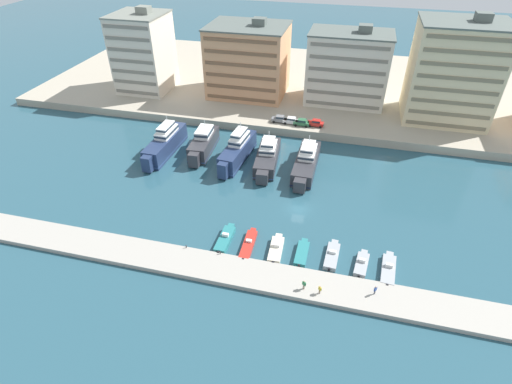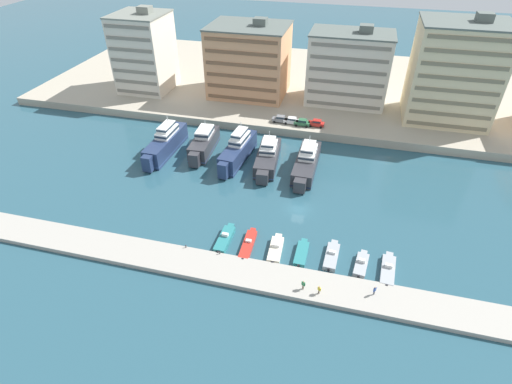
# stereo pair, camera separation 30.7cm
# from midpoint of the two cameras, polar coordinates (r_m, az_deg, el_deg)

# --- Properties ---
(ground_plane) EXTENTS (400.00, 400.00, 0.00)m
(ground_plane) POSITION_cam_midpoint_polar(r_m,az_deg,el_deg) (79.85, 5.96, -2.42)
(ground_plane) COLOR #285160
(quay_promenade) EXTENTS (180.00, 70.00, 2.15)m
(quay_promenade) POSITION_cam_midpoint_polar(r_m,az_deg,el_deg) (135.76, 10.45, 14.59)
(quay_promenade) COLOR #ADA38E
(quay_promenade) RESTS_ON ground
(pier_dock) EXTENTS (120.00, 6.30, 0.83)m
(pier_dock) POSITION_cam_midpoint_polar(r_m,az_deg,el_deg) (65.53, 3.22, -12.43)
(pier_dock) COLOR #A8A399
(pier_dock) RESTS_ON ground
(yacht_navy_far_left) EXTENTS (4.42, 19.31, 8.60)m
(yacht_navy_far_left) POSITION_cam_midpoint_polar(r_m,az_deg,el_deg) (98.90, -12.94, 6.82)
(yacht_navy_far_left) COLOR navy
(yacht_navy_far_left) RESTS_ON ground
(yacht_charcoal_left) EXTENTS (5.02, 16.28, 7.28)m
(yacht_charcoal_left) POSITION_cam_midpoint_polar(r_m,az_deg,el_deg) (97.98, -7.61, 6.93)
(yacht_charcoal_left) COLOR #333338
(yacht_charcoal_left) RESTS_ON ground
(yacht_navy_mid_left) EXTENTS (5.35, 18.40, 8.81)m
(yacht_navy_mid_left) POSITION_cam_midpoint_polar(r_m,az_deg,el_deg) (93.54, -2.75, 6.00)
(yacht_navy_mid_left) COLOR navy
(yacht_navy_mid_left) RESTS_ON ground
(yacht_charcoal_center_left) EXTENTS (5.88, 17.87, 7.34)m
(yacht_charcoal_center_left) POSITION_cam_midpoint_polar(r_m,az_deg,el_deg) (92.29, 1.55, 5.12)
(yacht_charcoal_center_left) COLOR #333338
(yacht_charcoal_center_left) RESTS_ON ground
(yacht_charcoal_center) EXTENTS (4.70, 19.18, 7.45)m
(yacht_charcoal_center) POSITION_cam_midpoint_polar(r_m,az_deg,el_deg) (90.84, 7.10, 4.32)
(yacht_charcoal_center) COLOR #333338
(yacht_charcoal_center) RESTS_ON ground
(motorboat_teal_far_left) EXTENTS (2.13, 7.79, 1.66)m
(motorboat_teal_far_left) POSITION_cam_midpoint_polar(r_m,az_deg,el_deg) (72.14, -4.54, -6.72)
(motorboat_teal_far_left) COLOR teal
(motorboat_teal_far_left) RESTS_ON ground
(motorboat_red_left) EXTENTS (2.01, 8.31, 1.21)m
(motorboat_red_left) POSITION_cam_midpoint_polar(r_m,az_deg,el_deg) (71.11, -1.21, -7.51)
(motorboat_red_left) COLOR red
(motorboat_red_left) RESTS_ON ground
(motorboat_cream_mid_left) EXTENTS (2.49, 7.34, 1.52)m
(motorboat_cream_mid_left) POSITION_cam_midpoint_polar(r_m,az_deg,el_deg) (70.25, 2.77, -8.15)
(motorboat_cream_mid_left) COLOR beige
(motorboat_cream_mid_left) RESTS_ON ground
(motorboat_teal_center_left) EXTENTS (1.99, 6.85, 0.92)m
(motorboat_teal_center_left) POSITION_cam_midpoint_polar(r_m,az_deg,el_deg) (69.92, 6.45, -8.69)
(motorboat_teal_center_left) COLOR teal
(motorboat_teal_center_left) RESTS_ON ground
(motorboat_grey_center) EXTENTS (2.43, 7.42, 1.34)m
(motorboat_grey_center) POSITION_cam_midpoint_polar(r_m,az_deg,el_deg) (70.31, 10.69, -8.90)
(motorboat_grey_center) COLOR #9EA3A8
(motorboat_grey_center) RESTS_ON ground
(motorboat_grey_center_right) EXTENTS (2.57, 6.48, 1.50)m
(motorboat_grey_center_right) POSITION_cam_midpoint_polar(r_m,az_deg,el_deg) (69.89, 14.73, -9.93)
(motorboat_grey_center_right) COLOR #9EA3A8
(motorboat_grey_center_right) RESTS_ON ground
(motorboat_grey_mid_right) EXTENTS (2.70, 7.97, 1.47)m
(motorboat_grey_mid_right) POSITION_cam_midpoint_polar(r_m,az_deg,el_deg) (70.29, 18.26, -10.46)
(motorboat_grey_mid_right) COLOR #9EA3A8
(motorboat_grey_mid_right) RESTS_ON ground
(car_grey_far_left) EXTENTS (4.12, 1.95, 1.80)m
(car_grey_far_left) POSITION_cam_midpoint_polar(r_m,az_deg,el_deg) (107.28, 3.31, 10.41)
(car_grey_far_left) COLOR slate
(car_grey_far_left) RESTS_ON quay_promenade
(car_white_left) EXTENTS (4.11, 1.95, 1.80)m
(car_white_left) POSITION_cam_midpoint_polar(r_m,az_deg,el_deg) (106.63, 4.95, 10.17)
(car_white_left) COLOR white
(car_white_left) RESTS_ON quay_promenade
(car_green_mid_left) EXTENTS (4.13, 1.98, 1.80)m
(car_green_mid_left) POSITION_cam_midpoint_polar(r_m,az_deg,el_deg) (105.91, 6.46, 9.89)
(car_green_mid_left) COLOR #2D6642
(car_green_mid_left) RESTS_ON quay_promenade
(car_red_center_left) EXTENTS (4.14, 2.01, 1.80)m
(car_red_center_left) POSITION_cam_midpoint_polar(r_m,az_deg,el_deg) (106.08, 8.47, 9.76)
(car_red_center_left) COLOR red
(car_red_center_left) RESTS_ON quay_promenade
(apartment_block_far_left) EXTENTS (14.78, 15.51, 23.92)m
(apartment_block_far_left) POSITION_cam_midpoint_polar(r_m,az_deg,el_deg) (130.35, -15.84, 18.62)
(apartment_block_far_left) COLOR silver
(apartment_block_far_left) RESTS_ON quay_promenade
(apartment_block_left) EXTENTS (22.36, 17.61, 21.78)m
(apartment_block_left) POSITION_cam_midpoint_polar(r_m,az_deg,el_deg) (122.54, -1.18, 18.29)
(apartment_block_left) COLOR tan
(apartment_block_left) RESTS_ON quay_promenade
(apartment_block_mid_left) EXTENTS (22.31, 13.47, 21.50)m
(apartment_block_mid_left) POSITION_cam_midpoint_polar(r_m,az_deg,el_deg) (119.35, 12.85, 16.89)
(apartment_block_mid_left) COLOR silver
(apartment_block_mid_left) RESTS_ON quay_promenade
(apartment_block_center_left) EXTENTS (21.10, 16.67, 26.73)m
(apartment_block_center_left) POSITION_cam_midpoint_polar(r_m,az_deg,el_deg) (116.58, 26.23, 15.09)
(apartment_block_center_left) COLOR beige
(apartment_block_center_left) RESTS_ON quay_promenade
(pedestrian_near_edge) EXTENTS (0.46, 0.55, 1.71)m
(pedestrian_near_edge) POSITION_cam_midpoint_polar(r_m,az_deg,el_deg) (64.81, 16.55, -13.22)
(pedestrian_near_edge) COLOR #4C515B
(pedestrian_near_edge) RESTS_ON pier_dock
(pedestrian_mid_deck) EXTENTS (0.53, 0.42, 1.61)m
(pedestrian_mid_deck) POSITION_cam_midpoint_polar(r_m,az_deg,el_deg) (63.14, 8.98, -13.54)
(pedestrian_mid_deck) COLOR #7A6B56
(pedestrian_mid_deck) RESTS_ON pier_dock
(pedestrian_far_side) EXTENTS (0.63, 0.42, 1.77)m
(pedestrian_far_side) POSITION_cam_midpoint_polar(r_m,az_deg,el_deg) (63.33, 6.74, -12.94)
(pedestrian_far_side) COLOR #7A6B56
(pedestrian_far_side) RESTS_ON pier_dock
(bollard_west) EXTENTS (0.20, 0.20, 0.61)m
(bollard_west) POSITION_cam_midpoint_polar(r_m,az_deg,el_deg) (70.78, -10.07, -7.65)
(bollard_west) COLOR #2D2D33
(bollard_west) RESTS_ON pier_dock
(bollard_west_mid) EXTENTS (0.20, 0.20, 0.61)m
(bollard_west_mid) POSITION_cam_midpoint_polar(r_m,az_deg,el_deg) (68.92, -5.27, -8.60)
(bollard_west_mid) COLOR #2D2D33
(bollard_west_mid) RESTS_ON pier_dock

